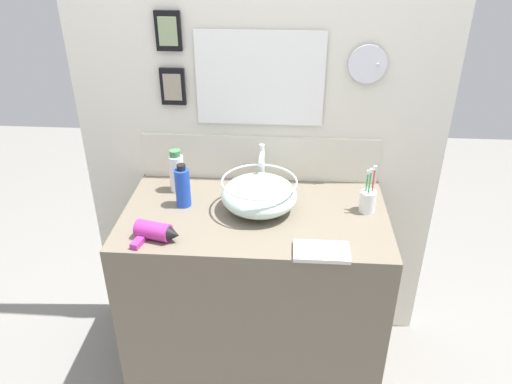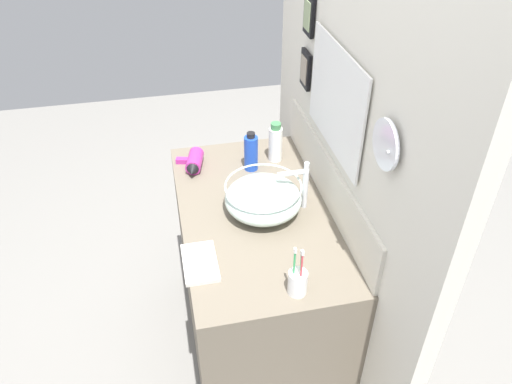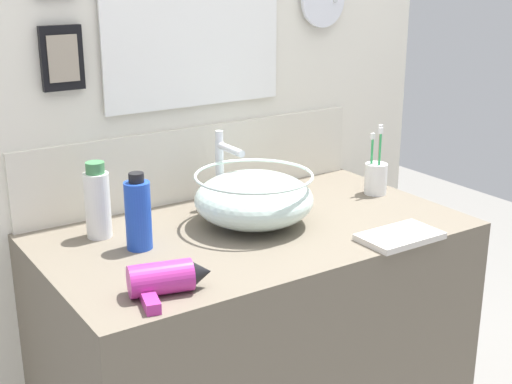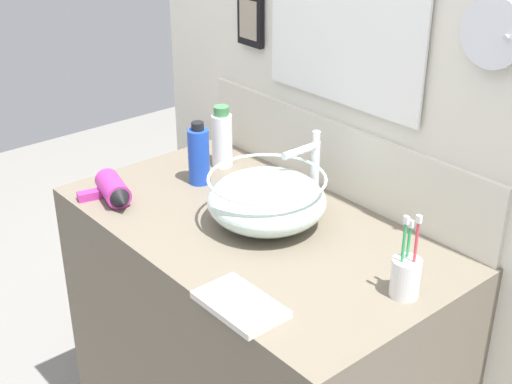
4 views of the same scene
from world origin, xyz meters
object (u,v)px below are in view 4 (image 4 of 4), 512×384
Objects in this scene: faucet at (311,164)px; soap_dispenser at (199,155)px; glass_bowl_sink at (267,200)px; shampoo_bottle at (222,138)px; toothbrush_cup at (406,276)px; hand_towel at (240,304)px; hair_drier at (113,191)px.

faucet is 0.36m from soap_dispenser.
glass_bowl_sink is 0.40m from shampoo_bottle.
soap_dispenser is at bearing -179.69° from toothbrush_cup.
hand_towel is at bearing -34.96° from shampoo_bottle.
faucet reaches higher than shampoo_bottle.
faucet reaches higher than toothbrush_cup.
toothbrush_cup reaches higher than soap_dispenser.
faucet is 0.56m from hair_drier.
hand_towel is (0.63, -0.05, -0.03)m from hair_drier.
soap_dispenser reaches higher than glass_bowl_sink.
hand_towel is at bearing -49.78° from glass_bowl_sink.
toothbrush_cup is (0.83, 0.27, 0.02)m from hair_drier.
faucet is 1.15× the size of soap_dispenser.
shampoo_bottle reaches higher than hair_drier.
faucet is at bearing 90.00° from glass_bowl_sink.
hand_towel is at bearing -4.33° from hair_drier.
soap_dispenser is (-0.32, 0.02, 0.02)m from glass_bowl_sink.
faucet is 0.48m from toothbrush_cup.
hair_drier reaches higher than hand_towel.
shampoo_bottle is 0.95× the size of hand_towel.
toothbrush_cup is (0.45, -0.14, -0.08)m from faucet.
faucet is 1.07× the size of hand_towel.
hair_drier is at bearing -162.24° from toothbrush_cup.
hair_drier is 0.87m from toothbrush_cup.
toothbrush_cup is at bearing -8.51° from shampoo_bottle.
glass_bowl_sink is 0.45m from toothbrush_cup.
toothbrush_cup is at bearing 2.49° from glass_bowl_sink.
soap_dispenser reaches higher than hair_drier.
hair_drier is 0.96× the size of shampoo_bottle.
soap_dispenser is 0.93× the size of hand_towel.
hair_drier is at bearing -133.05° from faucet.
toothbrush_cup is at bearing 17.76° from hair_drier.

